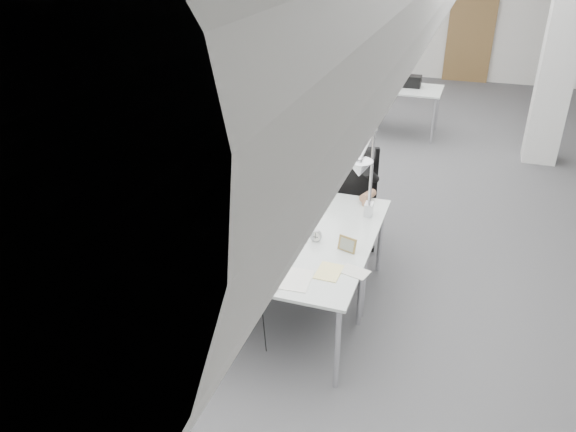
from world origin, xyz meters
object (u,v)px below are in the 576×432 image
office_chair (351,206)px  desk_phone (168,233)px  bankers_lamp (257,213)px  architect_lamp (365,183)px  monitor (216,208)px  beige_monitor (259,188)px  seated_person (352,172)px  desk_main (248,257)px  laptop (233,277)px

office_chair → desk_phone: 1.99m
bankers_lamp → architect_lamp: size_ratio=0.39×
architect_lamp → monitor: bearing=-178.4°
monitor → beige_monitor: (0.11, 0.67, -0.09)m
seated_person → architect_lamp: size_ratio=1.03×
monitor → architect_lamp: bearing=32.4°
seated_person → architect_lamp: (0.29, -0.84, 0.28)m
beige_monitor → office_chair: bearing=28.0°
seated_person → monitor: (-0.82, -1.36, 0.11)m
bankers_lamp → architect_lamp: architect_lamp is taller
desk_main → monitor: 0.49m
bankers_lamp → architect_lamp: 0.94m
monitor → seated_person: bearing=66.2°
bankers_lamp → desk_main: bearing=-94.6°
beige_monitor → architect_lamp: (1.01, -0.15, 0.26)m
desk_main → desk_phone: size_ratio=8.11×
office_chair → architect_lamp: bearing=-88.8°
seated_person → desk_main: bearing=-123.4°
laptop → beige_monitor: (-0.27, 1.22, 0.15)m
seated_person → desk_phone: 1.94m
desk_phone → architect_lamp: 1.70m
architect_lamp → desk_phone: bearing=-180.0°
desk_phone → desk_main: bearing=-4.8°
office_chair → bankers_lamp: size_ratio=3.00×
laptop → architect_lamp: size_ratio=0.42×
desk_main → desk_phone: bearing=174.4°
monitor → beige_monitor: 0.68m
seated_person → bankers_lamp: (-0.55, -1.17, 0.02)m
monitor → beige_monitor: monitor is taller
seated_person → beige_monitor: bearing=-152.8°
office_chair → architect_lamp: (0.29, -0.89, 0.68)m
seated_person → laptop: bearing=-120.0°
seated_person → beige_monitor: 1.00m
desk_phone → office_chair: bearing=52.7°
office_chair → seated_person: bearing=-106.9°
beige_monitor → architect_lamp: size_ratio=0.41×
monitor → beige_monitor: size_ratio=1.47×
laptop → bankers_lamp: bearing=107.0°
seated_person → laptop: (-0.45, -1.92, -0.13)m
monitor → laptop: size_ratio=1.45×
bankers_lamp → desk_phone: bankers_lamp is taller
desk_main → monitor: monitor is taller
desk_main → office_chair: bearing=74.0°
office_chair → monitor: bearing=-137.1°
seated_person → laptop: 1.97m
office_chair → beige_monitor: size_ratio=2.83×
desk_main → bankers_lamp: size_ratio=5.43×
beige_monitor → architect_lamp: 1.05m
desk_main → seated_person: (0.47, 1.58, 0.16)m
architect_lamp → laptop: bearing=-148.0°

